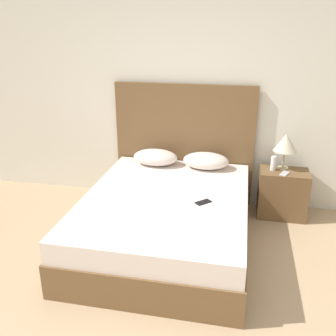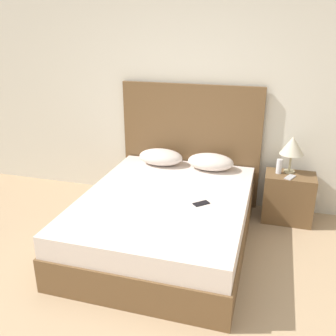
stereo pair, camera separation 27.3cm
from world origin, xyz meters
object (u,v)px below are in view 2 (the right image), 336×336
at_px(phone_on_bed, 201,203).
at_px(table_lamp, 292,146).
at_px(bed, 165,220).
at_px(phone_on_nightstand, 290,177).
at_px(nightstand, 288,198).

bearing_deg(phone_on_bed, table_lamp, 51.21).
distance_m(bed, phone_on_nightstand, 1.41).
bearing_deg(nightstand, phone_on_nightstand, -97.61).
bearing_deg(table_lamp, nightstand, -73.43).
relative_size(bed, phone_on_nightstand, 12.45).
distance_m(bed, table_lamp, 1.58).
distance_m(phone_on_bed, table_lamp, 1.29).
xyz_separation_m(bed, table_lamp, (1.16, 0.90, 0.59)).
relative_size(phone_on_bed, nightstand, 0.28).
bearing_deg(table_lamp, bed, -142.06).
height_order(phone_on_bed, phone_on_nightstand, phone_on_nightstand).
xyz_separation_m(table_lamp, phone_on_nightstand, (0.01, -0.16, -0.30)).
xyz_separation_m(bed, nightstand, (1.18, 0.83, 0.02)).
bearing_deg(phone_on_bed, nightstand, 48.37).
bearing_deg(table_lamp, phone_on_bed, -128.79).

